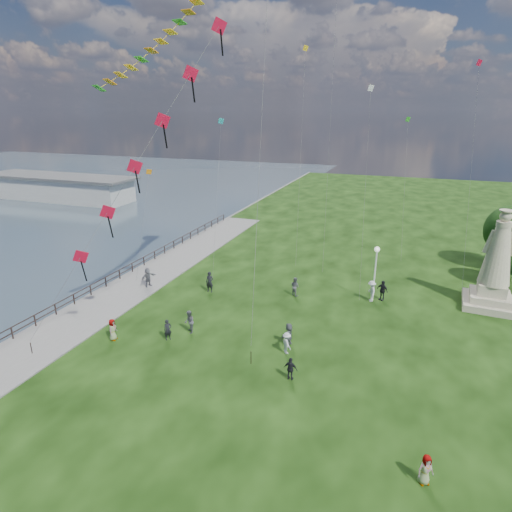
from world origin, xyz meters
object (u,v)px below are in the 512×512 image
at_px(pier_pavilion, 60,187).
at_px(person_9, 382,290).
at_px(person_10, 113,330).
at_px(lamppost, 376,262).
at_px(person_3, 291,369).
at_px(person_2, 287,343).
at_px(person_5, 148,278).
at_px(statue, 495,272).
at_px(person_8, 371,291).
at_px(person_6, 210,282).
at_px(person_11, 289,335).
at_px(person_0, 168,330).
at_px(person_1, 189,322).
at_px(person_4, 425,470).
at_px(person_7, 295,286).

relative_size(pier_pavilion, person_9, 16.96).
bearing_deg(person_10, pier_pavilion, 37.92).
xyz_separation_m(pier_pavilion, lamppost, (58.78, -26.46, 1.61)).
bearing_deg(person_9, person_3, -74.63).
distance_m(person_2, person_3, 2.95).
relative_size(person_5, person_9, 1.00).
xyz_separation_m(person_2, person_5, (-14.97, 6.37, 0.14)).
relative_size(statue, person_8, 4.46).
distance_m(person_6, person_8, 13.96).
relative_size(person_3, person_11, 0.88).
bearing_deg(person_6, person_0, -88.79).
bearing_deg(person_8, person_1, -70.84).
height_order(person_2, person_4, person_2).
distance_m(person_2, person_10, 12.22).
bearing_deg(person_0, statue, -19.48).
relative_size(statue, person_3, 5.54).
height_order(person_4, person_5, person_5).
relative_size(person_4, person_11, 0.88).
relative_size(lamppost, person_1, 2.78).
height_order(statue, person_10, statue).
bearing_deg(person_5, person_11, -95.31).
distance_m(pier_pavilion, person_7, 59.19).
relative_size(statue, person_9, 4.59).
bearing_deg(person_3, person_1, -14.60).
distance_m(person_5, person_6, 5.81).
height_order(person_0, person_1, person_1).
distance_m(statue, person_7, 16.13).
xyz_separation_m(person_5, person_8, (19.36, 3.96, 0.02)).
bearing_deg(person_8, person_4, -8.74).
height_order(person_5, person_9, person_5).
relative_size(lamppost, person_5, 2.70).
distance_m(pier_pavilion, person_1, 59.59).
bearing_deg(person_11, person_10, -67.81).
bearing_deg(statue, person_4, -99.89).
bearing_deg(person_3, person_11, -67.52).
xyz_separation_m(lamppost, person_4, (4.04, -18.54, -2.72)).
bearing_deg(person_6, person_1, -80.28).
relative_size(pier_pavilion, person_6, 15.99).
bearing_deg(person_11, statue, 135.63).
xyz_separation_m(person_3, person_9, (4.19, 13.64, 0.15)).
relative_size(pier_pavilion, person_3, 20.49).
bearing_deg(lamppost, person_1, -139.09).
bearing_deg(person_2, pier_pavilion, 12.90).
bearing_deg(person_0, person_8, -9.51).
relative_size(pier_pavilion, statue, 3.70).
height_order(person_3, person_10, person_10).
bearing_deg(person_7, lamppost, -137.77).
relative_size(lamppost, person_10, 3.03).
bearing_deg(person_0, person_1, 3.79).
bearing_deg(lamppost, person_9, 26.81).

